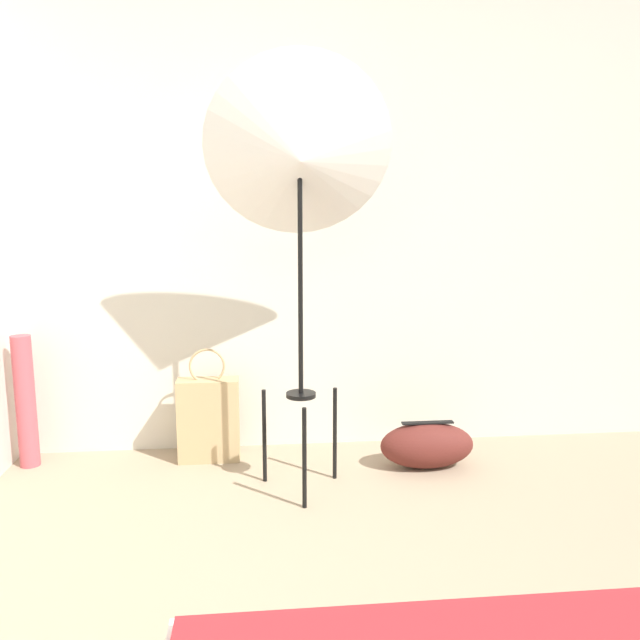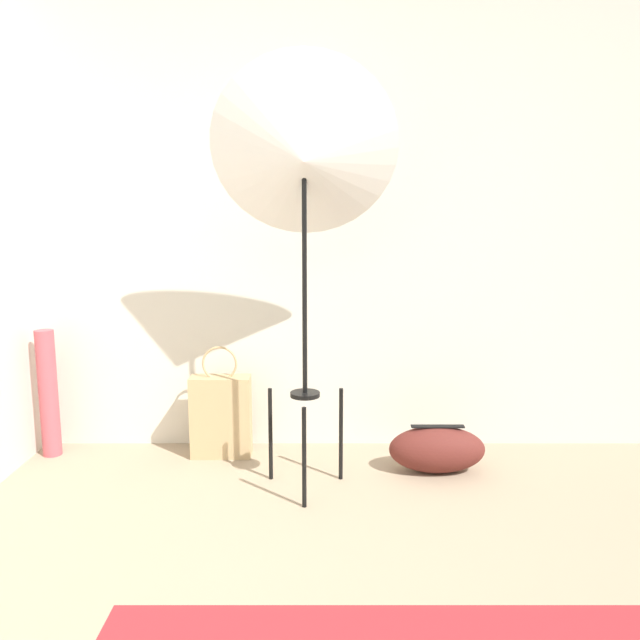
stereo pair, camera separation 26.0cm
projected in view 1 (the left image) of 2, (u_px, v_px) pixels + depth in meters
The scene contains 5 objects.
wall_back at pixel (313, 211), 3.35m from camera, with size 8.00×0.05×2.60m.
photo_umbrella at pixel (300, 157), 2.71m from camera, with size 0.85×0.52×1.96m.
tote_bag at pixel (209, 419), 3.27m from camera, with size 0.32×0.13×0.60m.
duffel_bag at pixel (427, 445), 3.19m from camera, with size 0.48×0.23×0.24m.
paper_roll at pixel (25, 402), 3.17m from camera, with size 0.10×0.10×0.69m.
Camera 1 is at (-0.30, -1.04, 1.29)m, focal length 35.00 mm.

